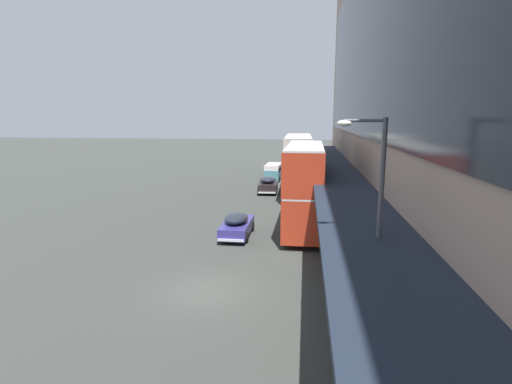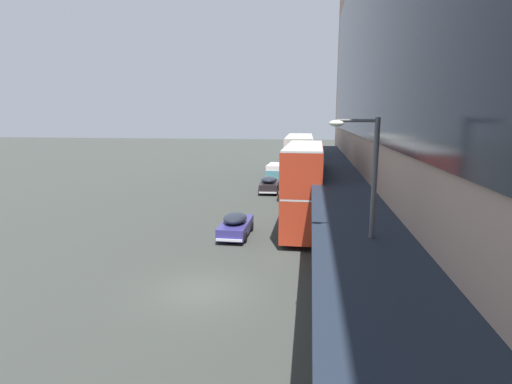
{
  "view_description": "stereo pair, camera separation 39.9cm",
  "coord_description": "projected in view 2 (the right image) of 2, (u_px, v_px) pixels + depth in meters",
  "views": [
    {
      "loc": [
        4.29,
        -16.33,
        7.69
      ],
      "look_at": [
        0.51,
        14.42,
        1.8
      ],
      "focal_mm": 28.0,
      "sensor_mm": 36.0,
      "label": 1
    },
    {
      "loc": [
        4.68,
        -16.28,
        7.69
      ],
      "look_at": [
        0.51,
        14.42,
        1.8
      ],
      "focal_mm": 28.0,
      "sensor_mm": 36.0,
      "label": 2
    }
  ],
  "objects": [
    {
      "name": "ground",
      "position": [
        202.0,
        290.0,
        17.9
      ],
      "size": [
        240.0,
        240.0,
        0.0
      ],
      "primitive_type": "plane",
      "color": "#363935"
    },
    {
      "name": "sidewalk_kerb",
      "position": [
        461.0,
        304.0,
        16.43
      ],
      "size": [
        10.0,
        180.0,
        0.15
      ],
      "primitive_type": "cube",
      "color": "gray",
      "rests_on": "ground"
    },
    {
      "name": "transit_bus_kerbside_front",
      "position": [
        307.0,
        160.0,
        54.12
      ],
      "size": [
        2.99,
        9.45,
        3.16
      ],
      "color": "tan",
      "rests_on": "ground"
    },
    {
      "name": "transit_bus_kerbside_rear",
      "position": [
        299.0,
        164.0,
        38.95
      ],
      "size": [
        2.82,
        10.7,
        5.85
      ],
      "color": "beige",
      "rests_on": "ground"
    },
    {
      "name": "transit_bus_kerbside_far",
      "position": [
        304.0,
        184.0,
        27.15
      ],
      "size": [
        2.82,
        10.04,
        5.82
      ],
      "color": "#B7331C",
      "rests_on": "ground"
    },
    {
      "name": "sedan_lead_mid",
      "position": [
        277.0,
        167.0,
        55.42
      ],
      "size": [
        1.93,
        4.31,
        1.52
      ],
      "color": "#203C1D",
      "rests_on": "ground"
    },
    {
      "name": "sedan_trailing_mid",
      "position": [
        236.0,
        225.0,
        25.88
      ],
      "size": [
        1.88,
        4.38,
        1.57
      ],
      "color": "navy",
      "rests_on": "ground"
    },
    {
      "name": "sedan_oncoming_rear",
      "position": [
        269.0,
        185.0,
        40.79
      ],
      "size": [
        2.08,
        4.36,
        1.68
      ],
      "color": "black",
      "rests_on": "ground"
    },
    {
      "name": "vw_van",
      "position": [
        275.0,
        171.0,
        48.88
      ],
      "size": [
        2.05,
        4.62,
        1.96
      ],
      "color": "teal",
      "rests_on": "ground"
    },
    {
      "name": "pedestrian_at_kerb",
      "position": [
        345.0,
        236.0,
        22.1
      ],
      "size": [
        0.61,
        0.33,
        1.86
      ],
      "color": "black",
      "rests_on": "sidewalk_kerb"
    },
    {
      "name": "street_lamp",
      "position": [
        367.0,
        221.0,
        12.39
      ],
      "size": [
        1.5,
        0.28,
        7.52
      ],
      "color": "#4C4C51",
      "rests_on": "sidewalk_kerb"
    }
  ]
}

